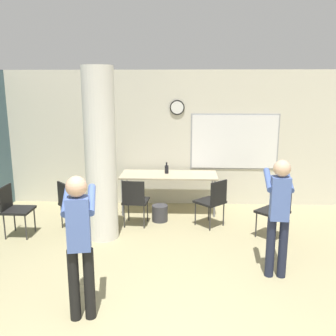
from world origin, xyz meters
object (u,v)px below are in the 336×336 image
chair_table_right (213,199)px  bottle_on_table (167,169)px  folding_table (169,176)px  person_playing_front (79,237)px  chair_table_left (135,199)px  person_playing_side (279,209)px  chair_near_pillar (71,202)px  chair_by_left_wall (14,207)px  chair_mid_room (276,209)px

chair_table_right → bottle_on_table: bearing=134.7°
folding_table → person_playing_front: size_ratio=1.18×
chair_table_left → person_playing_side: (2.11, -1.71, 0.43)m
chair_near_pillar → chair_by_left_wall: (-0.88, -0.30, 0.00)m
chair_mid_room → person_playing_side: bearing=-103.1°
chair_near_pillar → person_playing_front: bearing=-71.0°
bottle_on_table → chair_by_left_wall: bearing=-150.3°
folding_table → chair_table_right: bearing=-44.6°
chair_near_pillar → chair_by_left_wall: size_ratio=1.00×
chair_near_pillar → folding_table: bearing=32.3°
bottle_on_table → chair_near_pillar: (-1.62, -1.12, -0.35)m
folding_table → chair_near_pillar: chair_near_pillar is taller
chair_by_left_wall → person_playing_side: size_ratio=0.55×
chair_table_left → chair_near_pillar: size_ratio=1.00×
chair_near_pillar → chair_table_right: 2.49m
folding_table → person_playing_side: person_playing_side is taller
chair_near_pillar → person_playing_side: size_ratio=0.55×
person_playing_side → chair_mid_room: bearing=76.9°
chair_table_right → chair_by_left_wall: 3.40m
bottle_on_table → chair_table_right: bearing=-45.3°
chair_table_left → chair_by_left_wall: bearing=-165.1°
person_playing_front → folding_table: bearing=77.4°
chair_table_right → person_playing_side: person_playing_side is taller
chair_table_left → chair_near_pillar: same height
bottle_on_table → chair_table_left: 1.10m
chair_mid_room → person_playing_front: size_ratio=0.54×
folding_table → chair_by_left_wall: (-2.54, -1.35, -0.21)m
bottle_on_table → folding_table: bearing=-54.9°
chair_mid_room → chair_near_pillar: (-3.49, 0.25, 0.00)m
person_playing_side → person_playing_front: bearing=-156.3°
chair_near_pillar → person_playing_side: bearing=-25.0°
folding_table → chair_by_left_wall: size_ratio=2.18×
chair_table_left → person_playing_front: person_playing_front is taller
chair_table_left → bottle_on_table: bearing=59.8°
chair_mid_room → person_playing_front: 3.49m
person_playing_side → person_playing_front: 2.55m
chair_table_right → person_playing_front: person_playing_front is taller
folding_table → bottle_on_table: 0.16m
person_playing_front → chair_by_left_wall: bearing=128.2°
bottle_on_table → person_playing_side: person_playing_side is taller
folding_table → person_playing_front: person_playing_front is taller
person_playing_side → person_playing_front: (-2.33, -1.02, 0.01)m
chair_table_right → person_playing_front: (-1.62, -2.76, 0.44)m
bottle_on_table → chair_table_left: bearing=-120.2°
folding_table → chair_mid_room: 2.25m
chair_near_pillar → person_playing_side: (3.20, -1.49, 0.43)m
chair_table_right → person_playing_front: size_ratio=0.54×
chair_table_left → person_playing_front: (-0.22, -2.73, 0.44)m
chair_mid_room → person_playing_side: 1.34m
chair_table_left → chair_table_right: 1.39m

